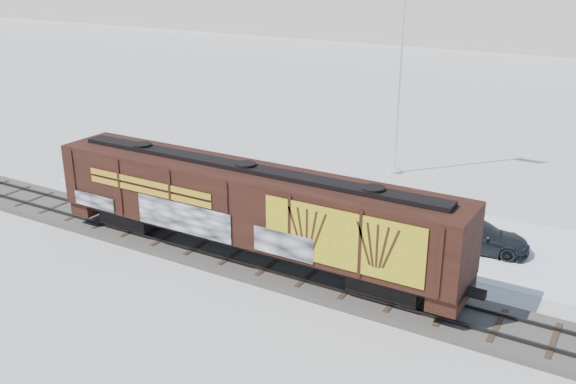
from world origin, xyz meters
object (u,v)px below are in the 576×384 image
Objects in this scene: car_white at (335,206)px; car_dark at (477,236)px; hopper_railcar at (247,206)px; flagpole at (400,98)px; car_silver at (307,194)px.

car_dark is (7.49, 0.24, -0.08)m from car_white.
hopper_railcar is 15.97m from flagpole.
car_silver is at bearing 63.73° from car_white.
flagpole is 10.11m from car_white.
hopper_railcar is at bearing 166.22° from car_white.
flagpole reaches higher than car_dark.
flagpole is 2.70× the size of car_dark.
car_silver reaches higher than car_dark.
flagpole is at bearing 33.64° from car_dark.
car_dark is (9.73, -0.68, -0.04)m from car_silver.
hopper_railcar is 4.57× the size of car_silver.
car_white is at bearing 84.94° from car_dark.
car_silver is 0.91× the size of car_dark.
car_dark is at bearing -78.00° from car_silver.
flagpole is 2.75× the size of car_white.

